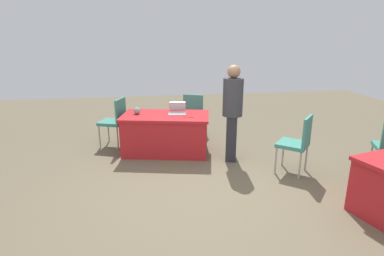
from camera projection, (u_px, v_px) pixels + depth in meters
The scene contains 9 objects.
ground_plane at pixel (203, 186), 4.62m from camera, with size 14.40×14.40×0.00m, color brown.
table_foreground at pixel (166, 133), 5.85m from camera, with size 1.74×1.20×0.73m.
chair_near_front at pixel (115, 119), 6.13m from camera, with size 0.57×0.57×0.96m.
chair_tucked_left at pixel (195, 113), 6.65m from camera, with size 0.59×0.59×0.96m.
chair_aisle at pixel (298, 141), 4.90m from camera, with size 0.62×0.62×0.95m.
person_attendee_standing at pixel (232, 109), 5.32m from camera, with size 0.43×0.43×1.67m.
laptop_silver at pixel (177, 111), 5.83m from camera, with size 0.35×0.33×0.21m.
yarn_ball at pixel (137, 111), 5.79m from camera, with size 0.12×0.12×0.12m, color gray.
scissors_red at pixel (189, 117), 5.58m from camera, with size 0.18×0.04×0.01m, color red.
Camera 1 is at (0.82, 4.11, 2.14)m, focal length 29.28 mm.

